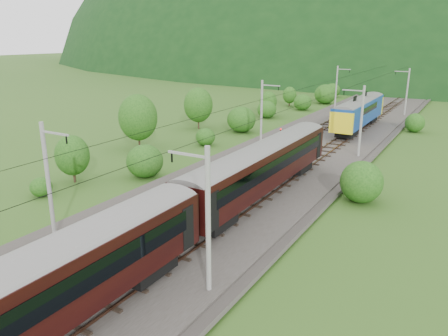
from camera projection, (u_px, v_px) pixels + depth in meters
The scene contains 14 objects.
ground at pixel (124, 265), 26.76m from camera, with size 600.00×600.00×0.00m, color #31581B.
railbed at pixel (210, 209), 34.97m from camera, with size 14.00×220.00×0.30m, color #38332D.
track_left at pixel (186, 201), 36.07m from camera, with size 2.40×220.00×0.27m.
track_right at pixel (237, 213), 33.74m from camera, with size 2.40×220.00×0.27m.
catenary_left at pixel (262, 111), 54.84m from camera, with size 2.54×192.28×8.00m.
catenary_right at pixel (361, 120), 48.89m from camera, with size 2.54×192.28×8.00m.
overhead_wires at pixel (210, 124), 32.96m from camera, with size 4.83×198.00×0.03m.
mountain_ridge at pixel (280, 55), 332.57m from camera, with size 336.00×280.00×132.00m, color #113312.
train at pixel (14, 292), 17.51m from camera, with size 3.05×122.16×5.31m.
hazard_post_near at pixel (349, 116), 70.91m from camera, with size 0.16×0.16×1.48m, color red.
hazard_post_far at pixel (286, 157), 46.56m from camera, with size 0.18×0.18×1.70m, color red.
signal at pixel (281, 134), 55.86m from camera, with size 0.21×0.21×1.91m.
vegetation_left at pixel (140, 139), 48.09m from camera, with size 13.72×144.23×6.81m.
vegetation_right at pixel (352, 204), 32.75m from camera, with size 6.71×94.06×3.20m.
Camera 1 is at (17.44, -17.48, 13.43)m, focal length 35.00 mm.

